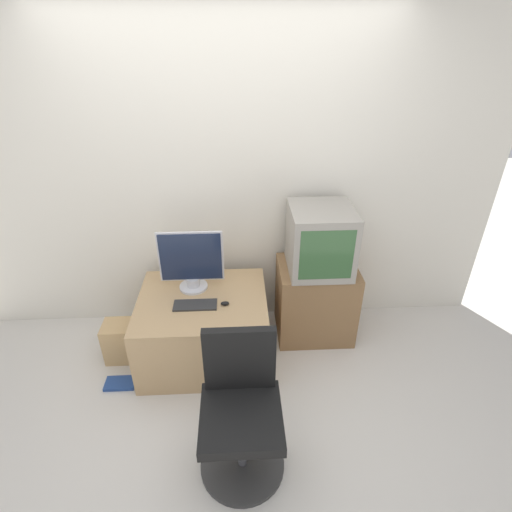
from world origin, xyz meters
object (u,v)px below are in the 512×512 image
keyboard (195,305)px  cardboard_box_lower (119,341)px  mouse (225,303)px  book (120,383)px  office_chair (241,414)px  main_monitor (191,262)px  crt_tv (320,240)px

keyboard → cardboard_box_lower: (-0.63, 0.08, -0.39)m
mouse → book: bearing=-164.9°
mouse → office_chair: bearing=-83.3°
book → cardboard_box_lower: bearing=99.9°
keyboard → office_chair: bearing=-69.5°
main_monitor → keyboard: size_ratio=1.54×
keyboard → crt_tv: crt_tv is taller
main_monitor → cardboard_box_lower: main_monitor is taller
keyboard → cardboard_box_lower: bearing=173.1°
main_monitor → office_chair: main_monitor is taller
mouse → crt_tv: 0.87m
cardboard_box_lower → keyboard: bearing=-6.9°
mouse → cardboard_box_lower: bearing=174.6°
office_chair → cardboard_box_lower: (-0.95, 0.93, -0.24)m
main_monitor → book: bearing=-140.2°
cardboard_box_lower → main_monitor: bearing=15.1°
book → office_chair: bearing=-35.0°
crt_tv → cardboard_box_lower: size_ratio=1.55×
main_monitor → crt_tv: 1.00m
cardboard_box_lower → book: cardboard_box_lower is taller
mouse → cardboard_box_lower: (-0.85, 0.08, -0.40)m
mouse → crt_tv: size_ratio=0.12×
mouse → office_chair: (0.10, -0.84, -0.16)m
office_chair → cardboard_box_lower: 1.35m
crt_tv → office_chair: bearing=-119.2°
crt_tv → cardboard_box_lower: crt_tv is taller
main_monitor → office_chair: bearing=-72.3°
cardboard_box_lower → mouse: bearing=-5.4°
main_monitor → book: size_ratio=2.19×
main_monitor → office_chair: (0.35, -1.09, -0.38)m
main_monitor → keyboard: main_monitor is taller
main_monitor → mouse: (0.25, -0.24, -0.22)m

